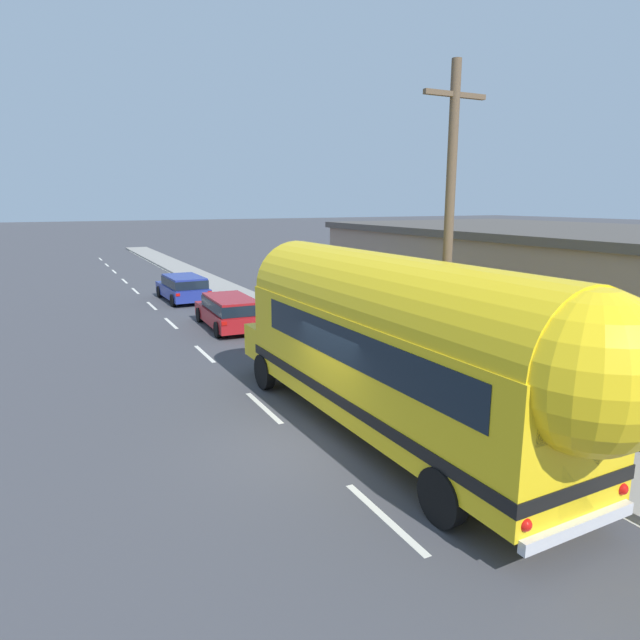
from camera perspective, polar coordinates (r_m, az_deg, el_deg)
ground_plane at (r=12.41m, az=-1.55°, el=-12.76°), size 300.00×300.00×0.00m
lane_markings at (r=24.93m, az=-8.98°, el=-0.10°), size 3.76×80.00×0.01m
sidewalk_slab at (r=22.92m, az=-1.37°, el=-0.84°), size 2.27×90.00×0.15m
roadside_building at (r=20.04m, az=27.17°, el=2.04°), size 9.67×20.54×4.34m
utility_pole at (r=14.34m, az=13.08°, el=8.63°), size 1.80×0.24×8.50m
painted_bus at (r=11.81m, az=8.27°, el=-2.32°), size 2.77×12.20×4.12m
car_lead at (r=23.31m, az=-9.32°, el=1.03°), size 2.03×4.66×1.37m
car_second at (r=30.32m, az=-13.89°, el=3.37°), size 2.08×4.59×1.37m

